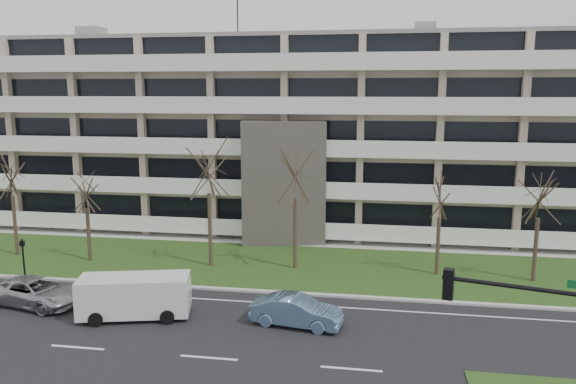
% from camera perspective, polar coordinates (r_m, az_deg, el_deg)
% --- Properties ---
extents(ground, '(160.00, 160.00, 0.00)m').
position_cam_1_polar(ground, '(24.96, -8.04, -16.34)').
color(ground, black).
rests_on(ground, ground).
extents(grass_verge, '(90.00, 10.00, 0.06)m').
position_cam_1_polar(grass_verge, '(36.65, -1.97, -7.36)').
color(grass_verge, '#264416').
rests_on(grass_verge, ground).
extents(curb, '(90.00, 0.35, 0.12)m').
position_cam_1_polar(curb, '(32.02, -3.74, -9.98)').
color(curb, '#B2B2AD').
rests_on(curb, ground).
extents(sidewalk, '(90.00, 2.00, 0.08)m').
position_cam_1_polar(sidewalk, '(41.83, -0.49, -5.09)').
color(sidewalk, '#B2B2AD').
rests_on(sidewalk, ground).
extents(lane_edge_line, '(90.00, 0.12, 0.01)m').
position_cam_1_polar(lane_edge_line, '(30.68, -4.38, -11.03)').
color(lane_edge_line, white).
rests_on(lane_edge_line, ground).
extents(apartment_building, '(60.50, 15.10, 18.75)m').
position_cam_1_polar(apartment_building, '(47.20, 0.90, 6.01)').
color(apartment_building, '#BFAC95').
rests_on(apartment_building, ground).
extents(silver_pickup, '(5.54, 3.40, 1.43)m').
position_cam_1_polar(silver_pickup, '(32.74, -24.27, -9.23)').
color(silver_pickup, '#A0A2A7').
rests_on(silver_pickup, ground).
extents(blue_sedan, '(4.56, 2.17, 1.45)m').
position_cam_1_polar(blue_sedan, '(27.48, 0.86, -12.00)').
color(blue_sedan, '#698FB7').
rests_on(blue_sedan, ground).
extents(white_van, '(5.70, 3.24, 2.09)m').
position_cam_1_polar(white_van, '(29.22, -15.19, -9.87)').
color(white_van, silver).
rests_on(white_van, ground).
extents(traffic_signal, '(5.00, 1.57, 5.95)m').
position_cam_1_polar(traffic_signal, '(18.38, 25.64, -14.17)').
color(traffic_signal, black).
rests_on(traffic_signal, ground).
extents(pedestrian_signal, '(0.29, 0.25, 2.69)m').
position_cam_1_polar(pedestrian_signal, '(36.15, -25.31, -5.84)').
color(pedestrian_signal, black).
rests_on(pedestrian_signal, ground).
extents(tree_1, '(3.69, 3.69, 7.39)m').
position_cam_1_polar(tree_1, '(41.75, -26.37, 1.79)').
color(tree_1, '#382B21').
rests_on(tree_1, ground).
extents(tree_2, '(3.19, 3.19, 6.38)m').
position_cam_1_polar(tree_2, '(38.57, -19.87, 0.44)').
color(tree_2, '#382B21').
rests_on(tree_2, ground).
extents(tree_3, '(4.26, 4.26, 8.52)m').
position_cam_1_polar(tree_3, '(35.29, -8.09, 2.84)').
color(tree_3, '#382B21').
rests_on(tree_3, ground).
extents(tree_4, '(4.06, 4.06, 8.12)m').
position_cam_1_polar(tree_4, '(34.45, 0.74, 2.24)').
color(tree_4, '#382B21').
rests_on(tree_4, ground).
extents(tree_5, '(3.24, 3.24, 6.49)m').
position_cam_1_polar(tree_5, '(34.71, 15.22, -0.21)').
color(tree_5, '#382B21').
rests_on(tree_5, ground).
extents(tree_6, '(3.43, 3.43, 6.86)m').
position_cam_1_polar(tree_6, '(35.33, 24.23, -0.09)').
color(tree_6, '#382B21').
rests_on(tree_6, ground).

